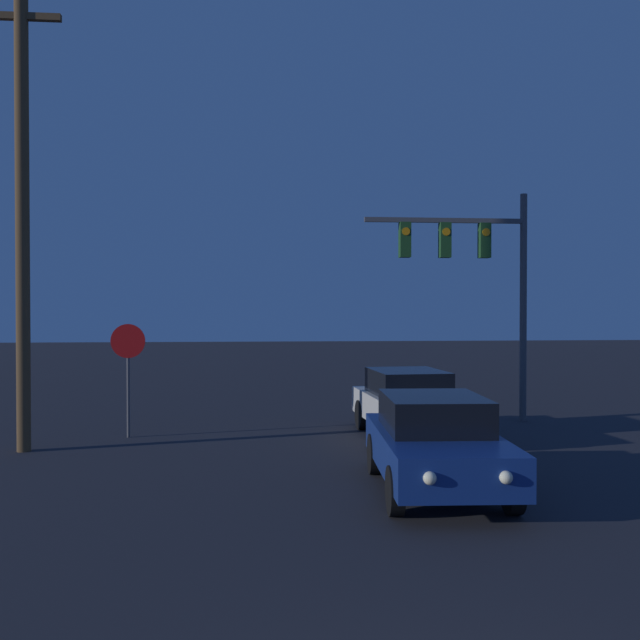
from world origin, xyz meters
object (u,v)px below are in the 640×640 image
at_px(traffic_signal_mast, 477,266).
at_px(stop_sign, 128,357).
at_px(car_far, 409,403).
at_px(car_near, 436,442).
at_px(utility_pole, 22,203).

distance_m(traffic_signal_mast, stop_sign, 9.02).
xyz_separation_m(car_far, stop_sign, (-6.39, 0.58, 1.03)).
xyz_separation_m(car_near, stop_sign, (-5.77, 5.33, 1.03)).
distance_m(car_near, stop_sign, 7.92).
bearing_deg(utility_pole, stop_sign, 37.19).
bearing_deg(traffic_signal_mast, car_near, -112.77).
height_order(car_near, stop_sign, stop_sign).
distance_m(traffic_signal_mast, utility_pole, 10.92).
bearing_deg(car_near, utility_pole, -24.05).
bearing_deg(traffic_signal_mast, car_far, -137.64).
distance_m(car_near, traffic_signal_mast, 8.05).
height_order(car_near, utility_pole, utility_pole).
relative_size(stop_sign, utility_pole, 0.26).
bearing_deg(car_near, traffic_signal_mast, -109.66).
xyz_separation_m(traffic_signal_mast, utility_pole, (-10.48, -2.87, 1.05)).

